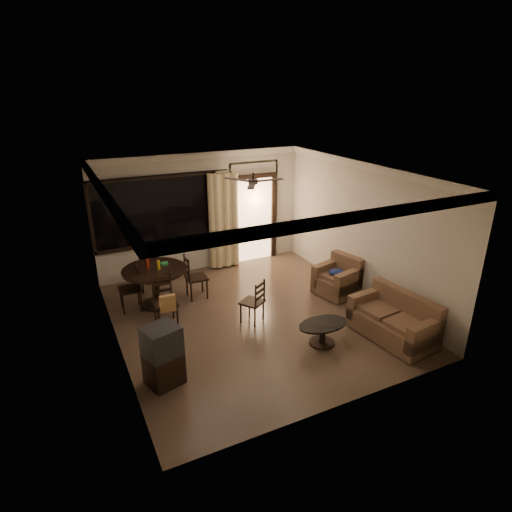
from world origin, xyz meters
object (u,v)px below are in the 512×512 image
armchair (339,279)px  side_chair (253,309)px  dining_table (155,277)px  dining_chair_west (131,296)px  dining_chair_north (149,277)px  coffee_table (323,330)px  dining_chair_south (166,310)px  dining_chair_east (196,285)px  tv_cabinet (163,356)px  sofa (395,321)px

armchair → side_chair: bearing=174.0°
dining_table → dining_chair_west: (-0.50, 0.03, -0.34)m
dining_chair_north → side_chair: (1.44, -2.25, -0.03)m
coffee_table → dining_chair_south: bearing=141.2°
side_chair → dining_chair_north: bearing=-90.5°
dining_chair_east → tv_cabinet: size_ratio=1.00×
tv_cabinet → dining_chair_north: bearing=64.6°
dining_chair_north → armchair: size_ratio=1.00×
coffee_table → tv_cabinet: bearing=176.6°
dining_chair_west → armchair: size_ratio=1.00×
dining_table → dining_chair_south: (-0.03, -0.86, -0.32)m
dining_chair_east → coffee_table: bearing=-150.2°
dining_chair_south → armchair: (3.67, -0.33, 0.02)m
dining_chair_north → tv_cabinet: (-0.53, -3.29, 0.20)m
dining_table → side_chair: 2.10m
dining_chair_east → dining_table: bearing=89.9°
tv_cabinet → dining_chair_south: bearing=57.8°
side_chair → tv_cabinet: bearing=-5.1°
armchair → sofa: bearing=-107.8°
dining_chair_south → armchair: size_ratio=1.00×
sofa → coffee_table: size_ratio=1.72×
sofa → side_chair: (-2.03, 1.58, -0.06)m
armchair → side_chair: size_ratio=1.10×
sofa → side_chair: 2.57m
dining_table → tv_cabinet: bearing=-101.4°
dining_chair_west → sofa: bearing=54.4°
armchair → side_chair: side_chair is taller
dining_chair_east → sofa: (2.65, -3.02, 0.04)m
dining_chair_south → sofa: (3.52, -2.19, 0.01)m
dining_chair_east → coffee_table: (1.39, -2.64, -0.02)m
dining_chair_north → sofa: 5.17m
sofa → armchair: 1.87m
dining_table → side_chair: dining_table is taller
dining_chair_west → tv_cabinet: (-0.01, -2.54, 0.20)m
dining_chair_west → dining_chair_east: same height
tv_cabinet → side_chair: size_ratio=1.10×
dining_table → dining_chair_south: size_ratio=1.34×
dining_chair_south → dining_table: bearing=89.9°
armchair → dining_chair_north: bearing=138.1°
sofa → side_chair: size_ratio=1.81×
dining_table → dining_chair_south: 0.92m
coffee_table → armchair: bearing=46.3°
dining_chair_east → dining_chair_south: bearing=135.7°
dining_chair_north → tv_cabinet: bearing=82.9°
dining_chair_south → coffee_table: size_ratio=1.05×
dining_table → sofa: bearing=-41.1°
dining_table → coffee_table: 3.49m
dining_table → dining_chair_east: (0.83, -0.03, -0.34)m
dining_table → sofa: dining_table is taller
dining_chair_south → dining_chair_north: (0.06, 1.64, -0.02)m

